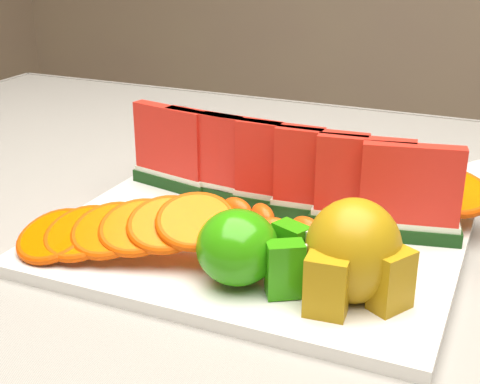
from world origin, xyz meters
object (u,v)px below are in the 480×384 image
apple_cluster (246,249)px  platter (251,242)px  fork (159,122)px  pear_cluster (354,255)px

apple_cluster → platter: bearing=110.4°
fork → apple_cluster: bearing=-52.1°
platter → pear_cluster: bearing=-30.2°
pear_cluster → apple_cluster: bearing=-169.7°
apple_cluster → fork: apple_cluster is taller
apple_cluster → pear_cluster: pear_cluster is taller
platter → pear_cluster: 0.15m
apple_cluster → fork: bearing=127.9°
fork → platter: bearing=-48.7°
apple_cluster → pear_cluster: 0.09m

